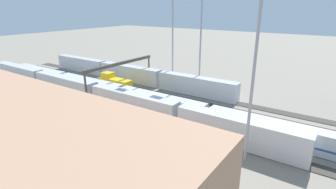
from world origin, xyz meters
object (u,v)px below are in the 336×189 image
train_on_track_0 (130,74)px  maintenance_shed (8,152)px  light_mast_0 (201,23)px  light_mast_1 (256,51)px  light_mast_2 (173,18)px  train_on_track_2 (115,84)px  train_on_track_3 (160,103)px  signal_gantry (121,67)px  train_on_track_4 (96,94)px

train_on_track_0 → maintenance_shed: (-24.55, 48.42, 3.64)m
light_mast_0 → maintenance_shed: 52.13m
light_mast_1 → light_mast_2: size_ratio=0.84×
train_on_track_0 → light_mast_0: 28.75m
train_on_track_2 → light_mast_0: size_ratio=0.33×
light_mast_1 → train_on_track_3: bearing=-20.8°
train_on_track_3 → light_mast_0: size_ratio=4.00×
train_on_track_2 → light_mast_2: 24.72m
train_on_track_3 → light_mast_2: bearing=-64.3°
light_mast_1 → signal_gantry: light_mast_1 is taller
train_on_track_4 → train_on_track_2: (3.53, -10.00, -0.46)m
train_on_track_0 → maintenance_shed: 54.41m
train_on_track_4 → maintenance_shed: maintenance_shed is taller
light_mast_1 → light_mast_0: bearing=-49.4°
light_mast_1 → maintenance_shed: 34.39m
train_on_track_2 → signal_gantry: size_ratio=0.40×
maintenance_shed → signal_gantry: bearing=-64.3°
train_on_track_4 → train_on_track_2: same height
train_on_track_2 → signal_gantry: 5.88m
light_mast_0 → light_mast_2: 9.95m
train_on_track_4 → light_mast_2: size_ratio=2.98×
train_on_track_4 → maintenance_shed: (-17.57, 28.42, 3.64)m
train_on_track_2 → signal_gantry: bearing=180.0°
maintenance_shed → train_on_track_0: bearing=-63.1°
train_on_track_4 → train_on_track_3: 16.60m
train_on_track_4 → light_mast_1: (-38.91, 3.79, 14.63)m
train_on_track_2 → light_mast_0: 28.88m
light_mast_1 → light_mast_2: 42.22m
train_on_track_2 → light_mast_2: light_mast_2 is taller
light_mast_2 → train_on_track_2: bearing=52.5°
train_on_track_0 → light_mast_2: bearing=-165.5°
signal_gantry → light_mast_0: bearing=-145.3°
light_mast_0 → light_mast_1: (-22.25, 25.96, -1.58)m
light_mast_1 → light_mast_2: (32.03, -27.38, 2.74)m
train_on_track_3 → train_on_track_2: bearing=-14.5°
train_on_track_2 → train_on_track_3: (-19.35, 5.00, -0.16)m
train_on_track_4 → train_on_track_2: size_ratio=9.56×
train_on_track_3 → maintenance_shed: 33.73m
light_mast_2 → maintenance_shed: size_ratio=0.62×
train_on_track_0 → train_on_track_4: 21.18m
signal_gantry → train_on_track_4: bearing=95.3°
train_on_track_2 → maintenance_shed: bearing=118.8°
train_on_track_4 → light_mast_0: light_mast_0 is taller
train_on_track_0 → light_mast_2: 22.52m
train_on_track_0 → maintenance_shed: size_ratio=1.38×
signal_gantry → maintenance_shed: (-18.49, 38.42, -1.16)m
train_on_track_0 → light_mast_1: light_mast_1 is taller
train_on_track_0 → maintenance_shed: maintenance_shed is taller
train_on_track_3 → signal_gantry: signal_gantry is taller
train_on_track_0 → train_on_track_2: 10.59m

